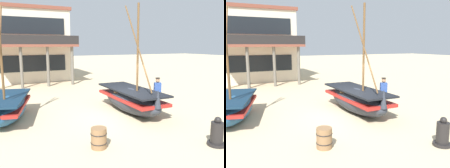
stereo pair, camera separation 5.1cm
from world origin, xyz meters
The scene contains 7 objects.
ground_plane centered at (0.00, 0.00, 0.00)m, with size 120.00×120.00×0.00m, color #CCB78E.
fishing_boat_near_left centered at (-4.94, 1.63, 0.61)m, with size 2.45×4.28×5.58m.
fishing_boat_centre_large centered at (0.77, 0.37, 0.66)m, with size 1.63×4.73×5.33m.
fisherman_by_hull centered at (2.29, 0.23, 0.83)m, with size 0.41×0.33×1.68m.
capstan_winch centered at (1.29, -4.47, 0.41)m, with size 0.60×0.60×1.01m.
wooden_barrel centered at (-2.39, -2.90, 0.35)m, with size 0.56×0.56×0.70m.
harbor_building_main centered at (-2.51, 14.90, 3.38)m, with size 7.40×8.80×6.74m.
Camera 1 is at (-5.26, -9.75, 3.40)m, focal length 37.99 mm.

